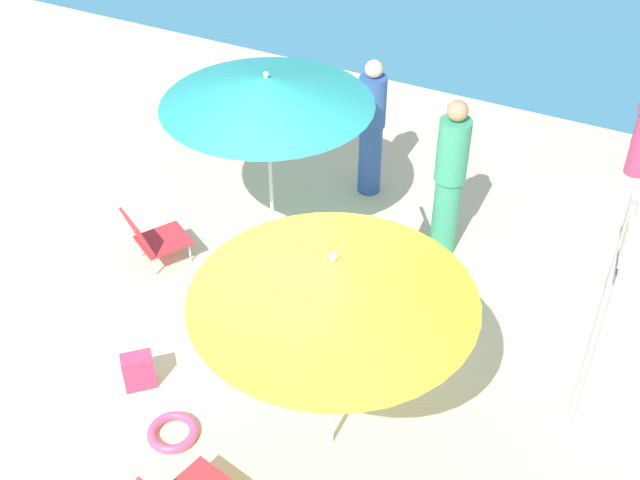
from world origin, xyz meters
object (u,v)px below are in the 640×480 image
at_px(umbrella_yellow, 333,280).
at_px(beach_chair_b, 152,237).
at_px(person_a, 371,128).
at_px(umbrella_teal, 267,91).
at_px(person_b, 450,179).
at_px(beach_bag, 139,371).
at_px(beach_chair_a, 397,225).
at_px(swim_ring, 173,432).
at_px(warning_sign, 609,288).

distance_m(umbrella_yellow, beach_chair_b, 3.35).
xyz_separation_m(beach_chair_b, person_a, (1.47, 2.31, 0.51)).
distance_m(umbrella_yellow, person_a, 3.92).
relative_size(umbrella_teal, beach_chair_b, 2.89).
bearing_deg(person_b, beach_bag, -10.86).
height_order(umbrella_yellow, beach_chair_a, umbrella_yellow).
relative_size(person_b, beach_bag, 5.16).
height_order(umbrella_teal, swim_ring, umbrella_teal).
xyz_separation_m(beach_chair_b, person_b, (2.66, 1.62, 0.58)).
bearing_deg(beach_chair_a, person_a, -84.54).
bearing_deg(swim_ring, person_b, 71.52).
height_order(beach_chair_a, swim_ring, beach_chair_a).
bearing_deg(swim_ring, umbrella_yellow, 24.15).
bearing_deg(beach_chair_b, person_a, -2.78).
distance_m(umbrella_teal, person_b, 2.08).
bearing_deg(umbrella_yellow, warning_sign, 33.22).
height_order(beach_chair_b, swim_ring, beach_chair_b).
bearing_deg(beach_bag, umbrella_yellow, 6.53).
bearing_deg(person_a, person_b, -43.94).
bearing_deg(umbrella_teal, warning_sign, -17.75).
bearing_deg(swim_ring, beach_chair_b, 129.65).
distance_m(umbrella_yellow, warning_sign, 2.10).
bearing_deg(beach_chair_a, swim_ring, 43.88).
bearing_deg(swim_ring, beach_bag, 150.15).
height_order(person_a, person_b, person_b).
xyz_separation_m(beach_chair_b, swim_ring, (1.51, -1.82, -0.31)).
xyz_separation_m(umbrella_yellow, warning_sign, (1.74, 1.14, -0.28)).
relative_size(person_a, person_b, 0.93).
bearing_deg(beach_bag, swim_ring, -29.85).
bearing_deg(person_b, umbrella_teal, -53.22).
bearing_deg(beach_chair_a, umbrella_yellow, 66.86).
bearing_deg(beach_chair_a, beach_bag, 32.18).
relative_size(beach_chair_a, person_a, 0.45).
relative_size(beach_chair_b, person_b, 0.41).
height_order(beach_chair_a, beach_bag, beach_chair_a).
distance_m(person_b, beach_bag, 3.64).
bearing_deg(umbrella_teal, beach_chair_b, -130.26).
relative_size(umbrella_yellow, beach_bag, 6.00).
xyz_separation_m(person_b, beach_bag, (-1.75, -3.10, -0.75)).
xyz_separation_m(umbrella_teal, person_b, (1.79, 0.59, -0.86)).
distance_m(umbrella_yellow, swim_ring, 2.22).
height_order(umbrella_teal, beach_bag, umbrella_teal).
bearing_deg(person_a, beach_bag, -111.89).
distance_m(umbrella_teal, beach_bag, 2.98).
relative_size(beach_chair_b, person_a, 0.44).
bearing_deg(swim_ring, umbrella_teal, 102.74).
xyz_separation_m(person_a, beach_bag, (-0.55, -3.80, -0.68)).
xyz_separation_m(umbrella_teal, beach_bag, (0.05, -2.51, -1.61)).
height_order(person_b, warning_sign, warning_sign).
height_order(beach_chair_b, beach_bag, beach_chair_b).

